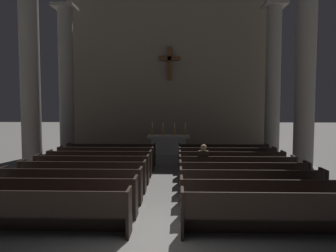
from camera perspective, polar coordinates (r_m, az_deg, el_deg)
The scene contains 28 objects.
ground_plane at distance 6.75m, azimuth -2.22°, elevation -18.92°, with size 80.00×80.00×0.00m, color slate.
pew_left_row_1 at distance 7.10m, azimuth -22.35°, elevation -13.93°, with size 3.75×0.50×0.95m.
pew_left_row_2 at distance 8.02m, azimuth -19.27°, elevation -11.79°, with size 3.75×0.50×0.95m.
pew_left_row_3 at distance 8.97m, azimuth -16.87°, elevation -10.06°, with size 3.75×0.50×0.95m.
pew_left_row_4 at distance 9.93m, azimuth -14.95°, elevation -8.66°, with size 3.75×0.50×0.95m.
pew_left_row_5 at distance 10.92m, azimuth -13.38°, elevation -7.50°, with size 3.75×0.50×0.95m.
pew_left_row_6 at distance 11.91m, azimuth -12.08°, elevation -6.53°, with size 3.75×0.50×0.95m.
pew_left_row_7 at distance 12.91m, azimuth -10.98°, elevation -5.71°, with size 3.75×0.50×0.95m.
pew_left_row_8 at distance 13.91m, azimuth -10.05°, elevation -5.00°, with size 3.75×0.50×0.95m.
pew_right_row_1 at distance 6.81m, azimuth 18.80°, elevation -14.61°, with size 3.75×0.50×0.95m.
pew_right_row_2 at distance 7.77m, azimuth 16.47°, elevation -12.24°, with size 3.75×0.50×0.95m.
pew_right_row_3 at distance 8.74m, azimuth 14.69°, elevation -10.38°, with size 3.75×0.50×0.95m.
pew_right_row_4 at distance 9.73m, azimuth 13.29°, elevation -8.90°, with size 3.75×0.50×0.95m.
pew_right_row_5 at distance 10.73m, azimuth 12.15°, elevation -7.68°, with size 3.75×0.50×0.95m.
pew_right_row_6 at distance 11.74m, azimuth 11.22°, elevation -6.67°, with size 3.75×0.50×0.95m.
pew_right_row_7 at distance 12.75m, azimuth 10.43°, elevation -5.82°, with size 3.75×0.50×0.95m.
pew_right_row_8 at distance 13.77m, azimuth 9.76°, elevation -5.09°, with size 3.75×0.50×0.95m.
column_left_second at distance 13.61m, azimuth -23.39°, elevation 8.27°, with size 1.12×1.12×7.63m.
column_right_second at distance 13.28m, azimuth 23.27°, elevation 8.38°, with size 1.12×1.12×7.63m.
column_left_third at distance 17.38m, azimuth -17.68°, elevation 7.38°, with size 1.12×1.12×7.63m.
column_right_third at distance 17.13m, azimuth 18.20°, elevation 7.43°, with size 1.12×1.12×7.63m.
altar at distance 16.61m, azimuth 0.13°, elevation -3.30°, with size 2.20×0.90×1.01m.
candlestick_outer_left at distance 16.58m, azimuth -2.81°, elevation -0.93°, with size 0.16×0.16×0.66m.
candlestick_inner_left at distance 16.54m, azimuth -0.91°, elevation -0.93°, with size 0.16×0.16×0.66m.
candlestick_inner_right at distance 16.53m, azimuth 1.17°, elevation -0.94°, with size 0.16×0.16×0.66m.
candlestick_outer_right at distance 16.53m, azimuth 3.07°, elevation -0.94°, with size 0.16×0.16×0.66m.
apse_with_cross at distance 18.52m, azimuth 0.29°, elevation 9.60°, with size 11.74×0.47×8.90m.
lone_worshipper at distance 10.58m, azimuth 6.31°, elevation -6.59°, with size 0.32×0.43×1.32m.
Camera 1 is at (0.42, -6.21, 2.62)m, focal length 34.18 mm.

